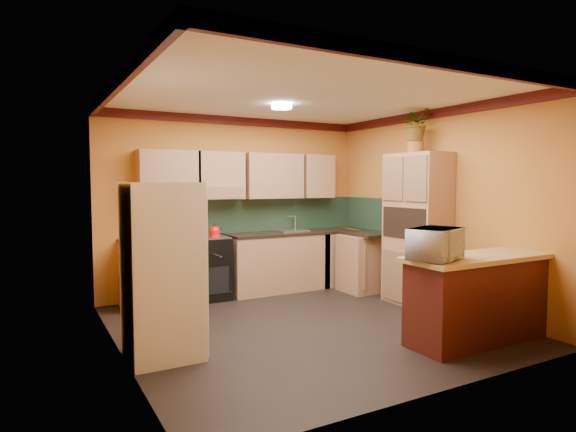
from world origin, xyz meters
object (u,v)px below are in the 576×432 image
at_px(stove, 207,268).
at_px(breakfast_bar, 483,300).
at_px(pantry, 417,230).
at_px(microwave, 436,244).
at_px(base_cabinets_back, 247,266).
at_px(fridge, 162,271).

xyz_separation_m(stove, breakfast_bar, (1.99, -3.18, -0.02)).
distance_m(pantry, microwave, 1.89).
relative_size(base_cabinets_back, pantry, 1.74).
xyz_separation_m(pantry, breakfast_bar, (-0.45, -1.48, -0.61)).
bearing_deg(fridge, microwave, -25.43).
bearing_deg(stove, base_cabinets_back, 0.00).
relative_size(base_cabinets_back, breakfast_bar, 2.03).
bearing_deg(fridge, stove, 60.24).
height_order(base_cabinets_back, breakfast_bar, same).
bearing_deg(fridge, breakfast_bar, -20.10).
xyz_separation_m(stove, pantry, (2.44, -1.70, 0.59)).
bearing_deg(pantry, stove, 145.13).
bearing_deg(pantry, fridge, -174.76).
height_order(fridge, pantry, pantry).
xyz_separation_m(base_cabinets_back, stove, (-0.62, -0.00, 0.02)).
xyz_separation_m(fridge, breakfast_bar, (3.15, -1.15, -0.41)).
distance_m(base_cabinets_back, stove, 0.63).
bearing_deg(breakfast_bar, microwave, 180.00).
xyz_separation_m(stove, microwave, (1.26, -3.18, 0.63)).
bearing_deg(base_cabinets_back, microwave, -78.65).
bearing_deg(microwave, stove, 89.08).
distance_m(fridge, microwave, 2.70).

